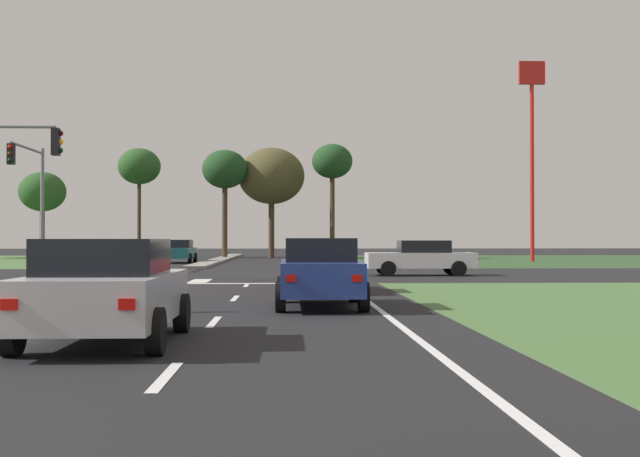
{
  "coord_description": "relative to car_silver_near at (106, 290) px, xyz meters",
  "views": [
    {
      "loc": [
        4.85,
        -5.24,
        1.53
      ],
      "look_at": [
        6.47,
        34.84,
        2.07
      ],
      "focal_mm": 45.7,
      "sensor_mm": 36.0,
      "label": 1
    }
  ],
  "objects": [
    {
      "name": "ground_plane",
      "position": [
        -2.18,
        23.12,
        -0.79
      ],
      "size": [
        200.0,
        200.0,
        0.0
      ],
      "primitive_type": "plane",
      "color": "black"
    },
    {
      "name": "grass_verge_far_right",
      "position": [
        23.32,
        47.62,
        -0.78
      ],
      "size": [
        35.0,
        35.0,
        0.01
      ],
      "primitive_type": "cube",
      "color": "#2D4C28",
      "rests_on": "ground"
    },
    {
      "name": "median_island_near",
      "position": [
        -2.18,
        4.12,
        -0.72
      ],
      "size": [
        1.2,
        22.0,
        0.14
      ],
      "primitive_type": "cube",
      "color": "#ADA89E",
      "rests_on": "ground"
    },
    {
      "name": "median_island_far",
      "position": [
        -2.18,
        48.12,
        -0.72
      ],
      "size": [
        1.2,
        36.0,
        0.14
      ],
      "primitive_type": "cube",
      "color": "gray",
      "rests_on": "ground"
    },
    {
      "name": "lane_dash_near",
      "position": [
        1.32,
        -2.98,
        -0.78
      ],
      "size": [
        0.14,
        2.0,
        0.01
      ],
      "primitive_type": "cube",
      "color": "silver",
      "rests_on": "ground"
    },
    {
      "name": "lane_dash_second",
      "position": [
        1.32,
        3.02,
        -0.78
      ],
      "size": [
        0.14,
        2.0,
        0.01
      ],
      "primitive_type": "cube",
      "color": "silver",
      "rests_on": "ground"
    },
    {
      "name": "lane_dash_third",
      "position": [
        1.32,
        9.02,
        -0.78
      ],
      "size": [
        0.14,
        2.0,
        0.01
      ],
      "primitive_type": "cube",
      "color": "silver",
      "rests_on": "ground"
    },
    {
      "name": "lane_dash_fourth",
      "position": [
        1.32,
        15.02,
        -0.78
      ],
      "size": [
        0.14,
        2.0,
        0.01
      ],
      "primitive_type": "cube",
      "color": "silver",
      "rests_on": "ground"
    },
    {
      "name": "edge_line_right",
      "position": [
        4.67,
        5.12,
        -0.78
      ],
      "size": [
        0.14,
        24.0,
        0.01
      ],
      "primitive_type": "cube",
      "color": "silver",
      "rests_on": "ground"
    },
    {
      "name": "stop_bar_near",
      "position": [
        1.62,
        16.12,
        -0.78
      ],
      "size": [
        6.4,
        0.5,
        0.01
      ],
      "primitive_type": "cube",
      "color": "silver",
      "rests_on": "ground"
    },
    {
      "name": "crosswalk_bar_second",
      "position": [
        -7.43,
        17.92,
        -0.78
      ],
      "size": [
        0.7,
        2.8,
        0.01
      ],
      "primitive_type": "cube",
      "color": "silver",
      "rests_on": "ground"
    },
    {
      "name": "crosswalk_bar_third",
      "position": [
        -6.28,
        17.92,
        -0.78
      ],
      "size": [
        0.7,
        2.8,
        0.01
      ],
      "primitive_type": "cube",
      "color": "silver",
      "rests_on": "ground"
    },
    {
      "name": "crosswalk_bar_fourth",
      "position": [
        -5.13,
        17.92,
        -0.78
      ],
      "size": [
        0.7,
        2.8,
        0.01
      ],
      "primitive_type": "cube",
      "color": "silver",
      "rests_on": "ground"
    },
    {
      "name": "crosswalk_bar_fifth",
      "position": [
        -3.98,
        17.92,
        -0.78
      ],
      "size": [
        0.7,
        2.8,
        0.01
      ],
      "primitive_type": "cube",
      "color": "silver",
      "rests_on": "ground"
    },
    {
      "name": "crosswalk_bar_sixth",
      "position": [
        -2.83,
        17.92,
        -0.78
      ],
      "size": [
        0.7,
        2.8,
        0.01
      ],
      "primitive_type": "cube",
      "color": "silver",
      "rests_on": "ground"
    },
    {
      "name": "crosswalk_bar_seventh",
      "position": [
        -1.68,
        17.92,
        -0.78
      ],
      "size": [
        0.7,
        2.8,
        0.01
      ],
      "primitive_type": "cube",
      "color": "silver",
      "rests_on": "ground"
    },
    {
      "name": "crosswalk_bar_eighth",
      "position": [
        -0.53,
        17.92,
        -0.78
      ],
      "size": [
        0.7,
        2.8,
        0.01
      ],
      "primitive_type": "cube",
      "color": "silver",
      "rests_on": "ground"
    },
    {
      "name": "car_silver_near",
      "position": [
        0.0,
        0.0,
        0.0
      ],
      "size": [
        2.09,
        4.25,
        1.54
      ],
      "color": "#B7B7BC",
      "rests_on": "ground"
    },
    {
      "name": "car_red_second",
      "position": [
        3.5,
        11.88,
        -0.04
      ],
      "size": [
        1.98,
        4.32,
        1.46
      ],
      "color": "#A31919",
      "rests_on": "ground"
    },
    {
      "name": "car_white_third",
      "position": [
        8.34,
        22.15,
        -0.03
      ],
      "size": [
        4.61,
        1.95,
        1.49
      ],
      "rotation": [
        0.0,
        0.0,
        1.57
      ],
      "color": "silver",
      "rests_on": "ground"
    },
    {
      "name": "car_teal_fifth",
      "position": [
        -4.39,
        41.06,
        -0.02
      ],
      "size": [
        2.06,
        4.59,
        1.5
      ],
      "rotation": [
        0.0,
        0.0,
        3.14
      ],
      "color": "#19565B",
      "rests_on": "ground"
    },
    {
      "name": "car_blue_sixth",
      "position": [
        3.41,
        6.28,
        0.01
      ],
      "size": [
        1.96,
        4.27,
        1.56
      ],
      "color": "navy",
      "rests_on": "ground"
    },
    {
      "name": "traffic_signal_far_left",
      "position": [
        -9.78,
        27.97,
        3.45
      ],
      "size": [
        0.32,
        5.04,
        6.16
      ],
      "color": "gray",
      "rests_on": "ground"
    },
    {
      "name": "fastfood_pole_sign",
      "position": [
        19.64,
        43.58,
        9.15
      ],
      "size": [
        1.8,
        0.4,
        13.9
      ],
      "color": "red",
      "rests_on": "ground"
    },
    {
      "name": "treeline_second",
      "position": [
        -16.38,
        51.93,
        4.41
      ],
      "size": [
        3.61,
        3.61,
        6.78
      ],
      "color": "#423323",
      "rests_on": "ground"
    },
    {
      "name": "treeline_third",
      "position": [
        -9.79,
        56.81,
        6.83
      ],
      "size": [
        3.58,
        3.58,
        9.21
      ],
      "color": "#423323",
      "rests_on": "ground"
    },
    {
      "name": "treeline_fourth",
      "position": [
        -2.26,
        52.38,
        6.19
      ],
      "size": [
        3.59,
        3.59,
        8.61
      ],
      "color": "#423323",
      "rests_on": "ground"
    },
    {
      "name": "treeline_fifth",
      "position": [
        1.38,
        54.15,
        5.87
      ],
      "size": [
        5.4,
        5.4,
        8.99
      ],
      "color": "#423323",
      "rests_on": "ground"
    },
    {
      "name": "treeline_sixth",
      "position": [
        6.22,
        51.88,
        6.76
      ],
      "size": [
        3.2,
        3.2,
        9.06
      ],
      "color": "#423323",
      "rests_on": "ground"
    }
  ]
}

